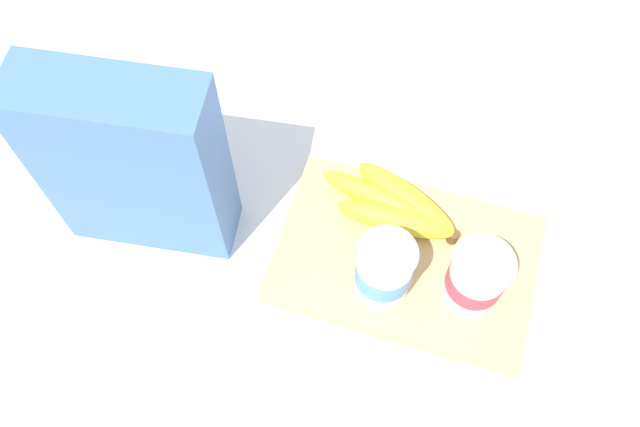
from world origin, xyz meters
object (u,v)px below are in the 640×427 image
Objects in this scene: yogurt_cup_front at (476,278)px; yogurt_cup_back at (384,270)px; banana_bunch at (396,206)px; spoon at (625,243)px; cereal_box at (134,166)px; cutting_board at (405,259)px.

yogurt_cup_front is 0.97× the size of yogurt_cup_back.
yogurt_cup_front is at bearing 144.72° from banana_bunch.
banana_bunch is 0.30m from spoon.
banana_bunch is at bearing -169.96° from cereal_box.
cereal_box reaches higher than yogurt_cup_front.
yogurt_cup_back is at bearing 11.80° from yogurt_cup_front.
yogurt_cup_back is at bearing 170.84° from cereal_box.
spoon is (-0.60, -0.15, -0.13)m from cereal_box.
spoon is at bearing -151.53° from yogurt_cup_back.
cereal_box is (0.33, 0.04, 0.13)m from cutting_board.
cutting_board is at bearing -16.64° from yogurt_cup_front.
cereal_box is 2.12× the size of spoon.
yogurt_cup_back is 0.49× the size of banana_bunch.
yogurt_cup_back is at bearing 28.47° from spoon.
spoon is (-0.27, -0.11, -0.00)m from cutting_board.
cutting_board is 0.10m from yogurt_cup_front.
banana_bunch is (0.03, -0.06, 0.03)m from cutting_board.
cutting_board is 0.35m from cereal_box.
yogurt_cup_front is 0.24m from spoon.
cutting_board is 0.07m from banana_bunch.
spoon is (-0.29, -0.16, -0.06)m from yogurt_cup_back.
yogurt_cup_front is at bearing -168.20° from yogurt_cup_back.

